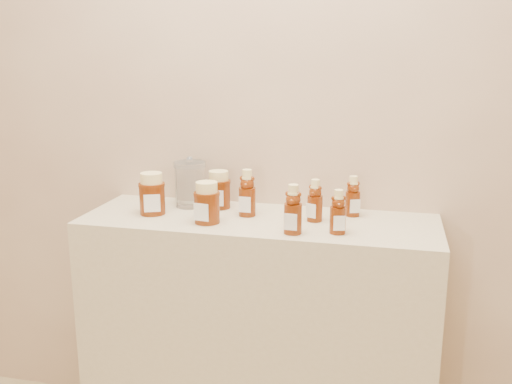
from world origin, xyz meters
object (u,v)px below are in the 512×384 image
(bear_bottle_front_left, at_px, (293,206))
(bear_bottle_back_left, at_px, (247,190))
(honey_jar_left, at_px, (152,193))
(glass_canister, at_px, (190,182))
(display_table, at_px, (258,340))

(bear_bottle_front_left, bearing_deg, bear_bottle_back_left, 143.44)
(honey_jar_left, height_order, glass_canister, glass_canister)
(display_table, xyz_separation_m, bear_bottle_front_left, (0.14, -0.13, 0.54))
(display_table, height_order, bear_bottle_back_left, bear_bottle_back_left)
(bear_bottle_back_left, height_order, glass_canister, bear_bottle_back_left)
(bear_bottle_back_left, distance_m, honey_jar_left, 0.33)
(bear_bottle_back_left, distance_m, glass_canister, 0.24)
(glass_canister, bearing_deg, bear_bottle_front_left, -29.05)
(glass_canister, bearing_deg, bear_bottle_back_left, -17.51)
(display_table, relative_size, bear_bottle_back_left, 6.57)
(honey_jar_left, relative_size, glass_canister, 0.81)
(bear_bottle_back_left, relative_size, bear_bottle_front_left, 1.04)
(honey_jar_left, bearing_deg, glass_canister, 31.18)
(bear_bottle_front_left, xyz_separation_m, honey_jar_left, (-0.51, 0.10, -0.02))
(bear_bottle_front_left, height_order, glass_canister, glass_canister)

